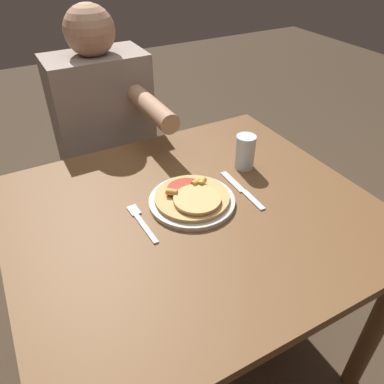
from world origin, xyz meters
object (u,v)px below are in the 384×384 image
pizza (193,197)px  fork (141,221)px  knife (242,190)px  dining_table (193,238)px  plate (192,201)px  drinking_glass (245,152)px  person_diner (106,131)px

pizza → fork: bearing=-179.9°
pizza → knife: size_ratio=1.00×
dining_table → fork: size_ratio=5.83×
fork → pizza: bearing=0.1°
dining_table → plate: 0.12m
pizza → drinking_glass: drinking_glass is taller
dining_table → fork: fork is taller
knife → drinking_glass: 0.15m
drinking_glass → pizza: bearing=-159.2°
dining_table → drinking_glass: (0.26, 0.12, 0.17)m
fork → drinking_glass: (0.41, 0.09, 0.06)m
dining_table → drinking_glass: size_ratio=8.88×
plate → knife: plate is taller
plate → knife: (0.16, -0.02, -0.00)m
plate → drinking_glass: drinking_glass is taller
knife → drinking_glass: size_ratio=1.91×
fork → drinking_glass: bearing=12.9°
dining_table → fork: bearing=170.5°
dining_table → person_diner: bearing=93.9°
plate → fork: (-0.16, -0.00, -0.00)m
dining_table → pizza: bearing=61.4°
dining_table → fork: (-0.15, 0.03, 0.11)m
fork → drinking_glass: 0.42m
knife → drinking_glass: (0.08, 0.11, 0.06)m
plate → pizza: pizza is taller
person_diner → drinking_glass: bearing=-61.0°
dining_table → knife: (0.18, 0.01, 0.11)m
plate → knife: bearing=-7.8°
dining_table → plate: bearing=65.9°
plate → person_diner: (-0.06, 0.64, -0.05)m
person_diner → knife: bearing=-71.4°
pizza → knife: bearing=-6.2°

